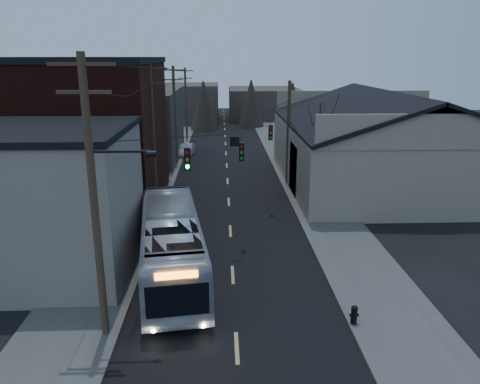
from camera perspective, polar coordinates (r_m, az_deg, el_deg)
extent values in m
cube|color=black|center=(44.15, -1.60, 2.67)|extent=(9.00, 110.00, 0.02)
cube|color=#474744|center=(44.55, -10.00, 2.62)|extent=(4.00, 110.00, 0.12)
cube|color=#474744|center=(44.69, 6.77, 2.79)|extent=(4.00, 110.00, 0.12)
cube|color=gray|center=(24.50, -22.55, -1.27)|extent=(8.00, 8.00, 7.00)
cube|color=#33110B|center=(34.69, -18.31, 6.54)|extent=(10.00, 12.00, 10.00)
cube|color=#38332D|center=(50.22, -12.73, 7.99)|extent=(9.00, 14.00, 7.00)
cube|color=gray|center=(41.00, 17.01, 4.48)|extent=(16.00, 20.00, 5.00)
cube|color=black|center=(39.30, 11.87, 9.97)|extent=(8.16, 20.60, 2.86)
cube|color=black|center=(41.95, 22.68, 9.46)|extent=(8.16, 20.60, 2.86)
cube|color=#38332D|center=(78.47, -6.42, 10.74)|extent=(10.00, 12.00, 6.00)
cube|color=#38332D|center=(83.63, 2.91, 10.80)|extent=(12.00, 14.00, 5.00)
cone|color=black|center=(34.32, 9.52, 4.66)|extent=(0.40, 0.40, 7.20)
cylinder|color=#382B1E|center=(17.32, -17.33, -1.63)|extent=(0.28, 0.28, 10.50)
cube|color=#382B1E|center=(16.56, -18.77, 14.57)|extent=(2.20, 0.12, 0.12)
cylinder|color=#382B1E|center=(31.71, -10.51, 6.25)|extent=(0.28, 0.28, 10.00)
cube|color=#382B1E|center=(31.27, -10.96, 14.57)|extent=(2.20, 0.12, 0.12)
cylinder|color=#382B1E|center=(46.49, -7.95, 9.15)|extent=(0.28, 0.28, 9.50)
cube|color=#382B1E|center=(46.17, -8.16, 14.51)|extent=(2.20, 0.12, 0.12)
cylinder|color=#382B1E|center=(61.37, -6.61, 10.64)|extent=(0.28, 0.28, 9.00)
cube|color=#382B1E|center=(61.12, -6.74, 14.47)|extent=(2.20, 0.12, 0.12)
cylinder|color=#382B1E|center=(38.80, 5.91, 7.09)|extent=(0.28, 0.28, 8.50)
cube|color=black|center=(20.95, -6.42, 4.02)|extent=(0.28, 0.20, 1.00)
cube|color=black|center=(25.44, 0.19, 4.90)|extent=(0.28, 0.20, 1.00)
cube|color=black|center=(31.48, 3.75, 7.24)|extent=(0.28, 0.20, 1.00)
imported|color=#AEB1BA|center=(23.06, -8.36, -6.19)|extent=(4.31, 11.89, 3.24)
imported|color=#ABADB3|center=(50.85, -6.58, 5.10)|extent=(1.66, 3.98, 1.28)
cylinder|color=black|center=(19.70, 13.72, -14.49)|extent=(0.25, 0.25, 0.62)
sphere|color=black|center=(19.53, 13.79, -13.63)|extent=(0.27, 0.27, 0.27)
cylinder|color=black|center=(19.67, 13.74, -14.36)|extent=(0.37, 0.13, 0.12)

